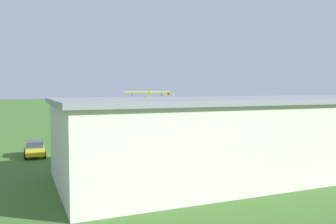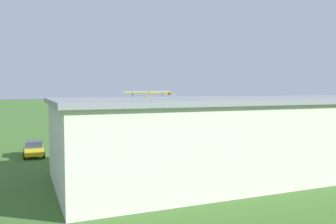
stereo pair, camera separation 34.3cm
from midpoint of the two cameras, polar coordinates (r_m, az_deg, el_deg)
ground_plane at (r=59.48m, az=-7.49°, el=-2.78°), size 400.00×400.00×0.00m
hangar at (r=29.91m, az=15.36°, el=-3.47°), size 33.31×12.63×6.03m
biplane at (r=60.29m, az=-3.12°, el=2.12°), size 8.23×8.17×3.53m
car_yellow at (r=37.72m, az=-20.62°, el=-5.49°), size 1.98×4.15×1.57m
person_near_hangar_door at (r=49.65m, az=20.53°, el=-3.37°), size 0.50×0.50×1.56m
person_by_parked_cars at (r=41.80m, az=-11.42°, el=-4.42°), size 0.48×0.48×1.68m
person_crossing_taxiway at (r=35.65m, az=-15.90°, el=-5.92°), size 0.52×0.52×1.64m
person_at_fence_line at (r=49.08m, az=11.89°, el=-3.28°), size 0.54×0.54×1.58m
windsock at (r=68.66m, az=0.66°, el=2.65°), size 1.43×1.35×6.16m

